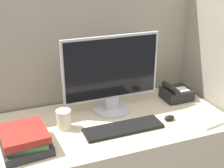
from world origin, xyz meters
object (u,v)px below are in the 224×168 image
Objects in this scene: book_stack at (25,140)px; desk_telephone at (176,93)px; mouse at (169,118)px; keyboard at (123,128)px; monitor at (112,78)px; coffee_cup at (64,119)px.

desk_telephone is at bearing 12.39° from book_stack.
desk_telephone is at bearing 51.32° from mouse.
monitor is at bearing 84.61° from keyboard.
keyboard is at bearing -23.76° from coffee_cup.
coffee_cup is 0.26m from book_stack.
coffee_cup is (-0.33, -0.11, -0.16)m from monitor.
monitor reaches higher than desk_telephone.
desk_telephone reaches higher than keyboard.
book_stack is (-0.23, -0.12, -0.01)m from coffee_cup.
mouse is 0.59× the size of coffee_cup.
monitor is 0.50m from desk_telephone.
book_stack is at bearing -152.42° from coffee_cup.
coffee_cup is 0.80m from desk_telephone.
monitor is 3.27× the size of desk_telephone.
coffee_cup reaches higher than desk_telephone.
desk_telephone is at bearing -0.80° from monitor.
book_stack is 1.54× the size of desk_telephone.
mouse is 0.36× the size of desk_telephone.
coffee_cup reaches higher than book_stack.
desk_telephone is (1.02, 0.22, -0.01)m from book_stack.
mouse is at bearing -1.11° from book_stack.
monitor reaches higher than book_stack.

